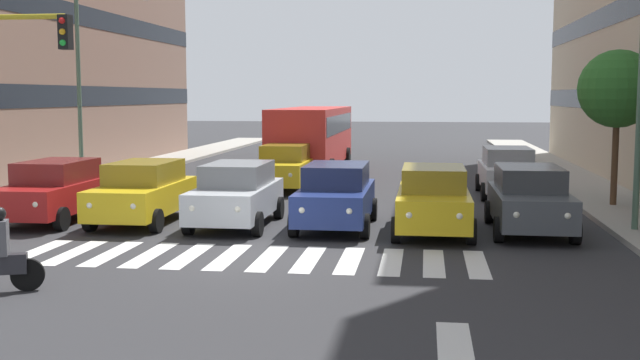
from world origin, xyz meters
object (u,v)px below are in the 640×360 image
at_px(car_3, 237,194).
at_px(street_tree_1, 618,89).
at_px(bus_behind_traffic, 313,133).
at_px(street_lamp_right, 91,68).
at_px(car_2, 336,195).
at_px(car_row2_1, 285,167).
at_px(car_5, 55,190).
at_px(car_0, 529,199).
at_px(car_1, 433,199).
at_px(car_row2_0, 508,171).
at_px(street_lamp_left, 627,47).
at_px(car_4, 143,192).

distance_m(car_3, street_tree_1, 12.24).
height_order(bus_behind_traffic, street_lamp_right, street_lamp_right).
relative_size(car_2, car_row2_1, 1.00).
bearing_deg(car_5, car_0, 179.54).
bearing_deg(car_0, car_2, -0.56).
relative_size(car_1, street_tree_1, 0.92).
bearing_deg(bus_behind_traffic, car_row2_1, 88.71).
distance_m(car_row2_0, street_lamp_right, 15.87).
relative_size(car_0, street_lamp_right, 0.61).
xyz_separation_m(car_1, car_5, (10.60, -0.49, 0.00)).
xyz_separation_m(car_0, car_1, (2.47, 0.39, 0.00)).
bearing_deg(car_2, car_3, 1.12).
height_order(car_1, street_lamp_left, street_lamp_left).
xyz_separation_m(car_1, car_2, (2.58, -0.44, 0.00)).
distance_m(car_3, street_lamp_left, 10.78).
bearing_deg(car_row2_0, car_4, 34.50).
bearing_deg(car_4, car_3, 177.11).
distance_m(car_0, car_4, 10.49).
bearing_deg(street_lamp_right, car_row2_1, -174.53).
bearing_deg(car_row2_0, street_tree_1, 136.20).
relative_size(car_4, car_row2_1, 1.00).
distance_m(car_4, street_tree_1, 14.67).
relative_size(car_2, car_row2_0, 1.00).
distance_m(car_1, car_3, 5.32).
xyz_separation_m(car_5, car_row2_1, (-5.15, -8.14, 0.00)).
bearing_deg(car_2, car_5, -0.39).
relative_size(car_1, car_row2_0, 1.00).
bearing_deg(car_1, car_0, -171.11).
bearing_deg(street_lamp_left, car_5, -0.23).
distance_m(car_4, car_5, 2.59).
xyz_separation_m(car_4, bus_behind_traffic, (-2.71, -14.36, 0.97)).
distance_m(car_4, car_row2_0, 12.98).
relative_size(car_row2_0, car_row2_1, 1.00).
distance_m(car_3, car_4, 2.71).
bearing_deg(car_3, car_1, 175.88).
bearing_deg(street_tree_1, car_1, 41.68).
relative_size(car_3, street_lamp_left, 0.58).
height_order(car_3, street_lamp_left, street_lamp_left).
bearing_deg(car_2, car_0, 179.44).
distance_m(car_1, car_row2_0, 8.31).
xyz_separation_m(car_5, street_tree_1, (-16.25, -4.54, 2.86)).
height_order(car_2, car_4, same).
height_order(car_1, car_5, same).
xyz_separation_m(car_0, street_tree_1, (-3.18, -4.64, 2.86)).
distance_m(car_5, street_tree_1, 17.11).
bearing_deg(car_row2_1, car_row2_0, 174.69).
bearing_deg(car_1, street_lamp_right, -31.88).
distance_m(car_2, car_5, 8.02).
relative_size(car_1, car_5, 1.00).
bearing_deg(car_1, street_tree_1, -138.32).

